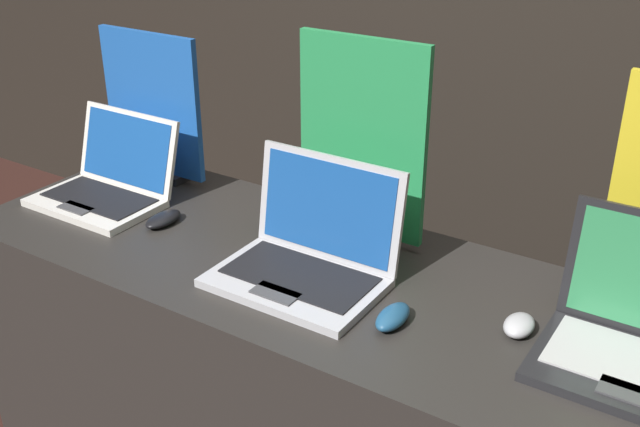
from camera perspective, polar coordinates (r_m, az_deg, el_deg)
The scene contains 8 objects.
display_counter at distance 2.07m, azimuth 0.08°, elevation -15.10°, with size 1.94×0.66×0.90m.
laptop_front at distance 2.23m, azimuth -15.86°, elevation 2.35°, with size 0.36×0.30×0.24m.
mouse_front at distance 2.07m, azimuth -11.86°, elevation -0.42°, with size 0.06×0.12×0.03m.
promo_stand_front at distance 2.31m, azimuth -12.61°, elevation 7.67°, with size 0.36×0.07×0.45m.
laptop_middle at distance 1.75m, azimuth -0.90°, elevation -3.01°, with size 0.39×0.30×0.27m.
mouse_middle at distance 1.61m, azimuth 5.57°, elevation -7.85°, with size 0.06×0.11×0.04m.
promo_stand_middle at distance 1.86m, azimuth 3.19°, elevation 5.13°, with size 0.35×0.07×0.52m.
mouse_back at distance 1.63m, azimuth 14.93°, elevation -8.23°, with size 0.06×0.09×0.04m.
Camera 1 is at (0.84, -0.99, 1.81)m, focal length 42.00 mm.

